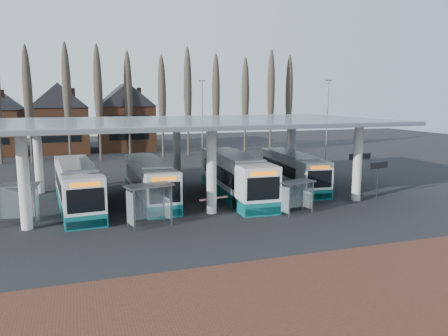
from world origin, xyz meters
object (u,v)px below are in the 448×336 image
object	(u,v)px
bus_0	(77,187)
bus_1	(150,181)
shelter_1	(148,196)
shelter_0	(16,195)
bus_3	(292,171)
shelter_2	(295,190)
bus_2	(235,177)

from	to	relation	value
bus_0	bus_1	world-z (taller)	bus_0
shelter_1	bus_0	bearing A→B (deg)	109.34
shelter_0	bus_3	bearing A→B (deg)	17.83
bus_1	bus_3	distance (m)	13.20
shelter_0	shelter_2	world-z (taller)	shelter_0
bus_1	shelter_2	size ratio (longest dim) A/B	4.17
bus_1	shelter_2	xyz separation A→B (m)	(9.01, -7.46, 0.20)
shelter_0	shelter_2	distance (m)	18.52
bus_1	bus_2	size ratio (longest dim) A/B	0.90
shelter_0	shelter_2	xyz separation A→B (m)	(18.22, -3.29, -0.24)
shelter_1	shelter_0	bearing A→B (deg)	145.08
bus_1	bus_2	xyz separation A→B (m)	(6.84, -1.10, 0.16)
bus_3	shelter_2	bearing A→B (deg)	-111.22
bus_2	shelter_0	distance (m)	16.35
shelter_1	shelter_2	xyz separation A→B (m)	(10.23, -0.28, -0.26)
bus_0	bus_3	xyz separation A→B (m)	(18.63, 1.86, -0.11)
bus_2	shelter_2	bearing A→B (deg)	-68.57
bus_1	shelter_0	world-z (taller)	bus_1
bus_1	shelter_0	distance (m)	10.12
bus_2	shelter_2	world-z (taller)	bus_2
bus_0	bus_2	world-z (taller)	bus_2
shelter_1	bus_2	bearing A→B (deg)	22.76
bus_3	shelter_2	distance (m)	9.51
bus_3	shelter_2	world-z (taller)	bus_3
shelter_1	shelter_2	world-z (taller)	shelter_1
bus_3	shelter_1	bearing A→B (deg)	-145.46
bus_0	bus_2	size ratio (longest dim) A/B	0.95
bus_0	bus_2	xyz separation A→B (m)	(12.32, -0.33, 0.09)
shelter_0	bus_2	bearing A→B (deg)	15.42
bus_2	bus_3	xyz separation A→B (m)	(6.31, 2.19, -0.20)
bus_1	shelter_1	distance (m)	7.30
bus_0	shelter_2	bearing A→B (deg)	-29.44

